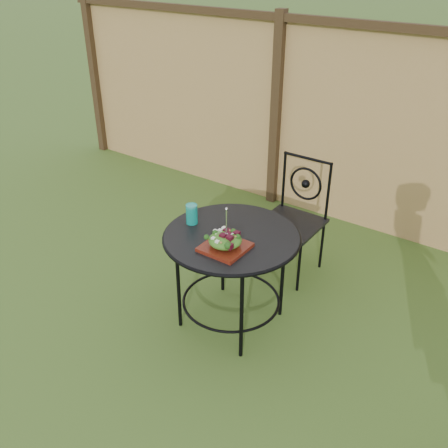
{
  "coord_description": "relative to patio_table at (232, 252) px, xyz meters",
  "views": [
    {
      "loc": [
        1.06,
        -2.03,
        2.42
      ],
      "look_at": [
        -0.64,
        0.35,
        0.75
      ],
      "focal_mm": 40.0,
      "sensor_mm": 36.0,
      "label": 1
    }
  ],
  "objects": [
    {
      "name": "fork",
      "position": [
        0.08,
        -0.17,
        0.33
      ],
      "size": [
        0.01,
        0.01,
        0.18
      ],
      "primitive_type": "cylinder",
      "color": "silver",
      "rests_on": "salad"
    },
    {
      "name": "ground",
      "position": [
        0.55,
        -0.3,
        -0.59
      ],
      "size": [
        60.0,
        60.0,
        0.0
      ],
      "primitive_type": "plane",
      "color": "#294917",
      "rests_on": "ground"
    },
    {
      "name": "patio_chair",
      "position": [
        0.03,
        0.85,
        -0.08
      ],
      "size": [
        0.46,
        0.46,
        0.95
      ],
      "color": "black",
      "rests_on": "ground"
    },
    {
      "name": "fence",
      "position": [
        0.55,
        1.89,
        0.36
      ],
      "size": [
        8.0,
        0.12,
        1.9
      ],
      "color": "tan",
      "rests_on": "ground"
    },
    {
      "name": "drinking_glass",
      "position": [
        -0.31,
        -0.03,
        0.21
      ],
      "size": [
        0.08,
        0.08,
        0.14
      ],
      "primitive_type": "cylinder",
      "color": "#0C9385",
      "rests_on": "patio_table"
    },
    {
      "name": "salad",
      "position": [
        0.07,
        -0.17,
        0.2
      ],
      "size": [
        0.21,
        0.21,
        0.08
      ],
      "primitive_type": "ellipsoid",
      "color": "#235614",
      "rests_on": "salad_plate"
    },
    {
      "name": "salad_plate",
      "position": [
        0.07,
        -0.17,
        0.15
      ],
      "size": [
        0.27,
        0.27,
        0.02
      ],
      "primitive_type": "cube",
      "color": "#480A0A",
      "rests_on": "patio_table"
    },
    {
      "name": "patio_table",
      "position": [
        0.0,
        0.0,
        0.0
      ],
      "size": [
        0.92,
        0.92,
        0.72
      ],
      "color": "black",
      "rests_on": "ground"
    }
  ]
}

